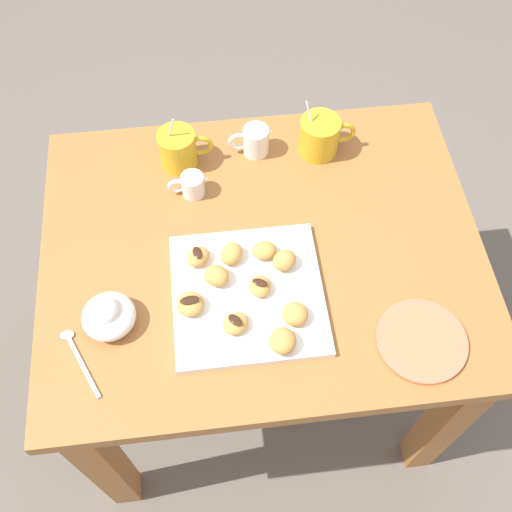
{
  "coord_description": "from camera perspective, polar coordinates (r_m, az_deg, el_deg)",
  "views": [
    {
      "loc": [
        -0.09,
        -0.69,
        1.81
      ],
      "look_at": [
        -0.02,
        -0.03,
        0.73
      ],
      "focal_mm": 42.47,
      "sensor_mm": 36.0,
      "label": 1
    }
  ],
  "objects": [
    {
      "name": "beignet_3",
      "position": [
        1.26,
        -5.49,
        -0.08
      ],
      "size": [
        0.07,
        0.07,
        0.03
      ],
      "primitive_type": "ellipsoid",
      "rotation": [
        0.0,
        0.0,
        2.24
      ],
      "color": "#D19347",
      "rests_on": "pastry_plate_square"
    },
    {
      "name": "chocolate_drizzle_7",
      "position": [
        1.17,
        -1.97,
        -6.06
      ],
      "size": [
        0.03,
        0.04,
        0.0
      ],
      "primitive_type": "ellipsoid",
      "rotation": [
        0.0,
        0.0,
        5.45
      ],
      "color": "#381E11",
      "rests_on": "beignet_7"
    },
    {
      "name": "saucer_coral_left",
      "position": [
        1.24,
        15.32,
        -7.7
      ],
      "size": [
        0.18,
        0.18,
        0.01
      ],
      "primitive_type": "cylinder",
      "color": "#E5704C",
      "rests_on": "dining_table"
    },
    {
      "name": "beignet_6",
      "position": [
        1.2,
        -6.21,
        -4.53
      ],
      "size": [
        0.06,
        0.06,
        0.03
      ],
      "primitive_type": "ellipsoid",
      "rotation": [
        0.0,
        0.0,
        0.06
      ],
      "color": "#D19347",
      "rests_on": "pastry_plate_square"
    },
    {
      "name": "beignet_0",
      "position": [
        1.22,
        0.37,
        -2.87
      ],
      "size": [
        0.05,
        0.05,
        0.03
      ],
      "primitive_type": "ellipsoid",
      "rotation": [
        0.0,
        0.0,
        3.03
      ],
      "color": "#D19347",
      "rests_on": "pastry_plate_square"
    },
    {
      "name": "loose_spoon_near_saucer",
      "position": [
        1.23,
        -16.5,
        -8.88
      ],
      "size": [
        0.08,
        0.15,
        0.01
      ],
      "color": "silver",
      "rests_on": "dining_table"
    },
    {
      "name": "coffee_mug_mustard_right",
      "position": [
        1.44,
        6.07,
        11.25
      ],
      "size": [
        0.13,
        0.09,
        0.14
      ],
      "color": "gold",
      "rests_on": "dining_table"
    },
    {
      "name": "beignet_1",
      "position": [
        1.16,
        2.53,
        -8.0
      ],
      "size": [
        0.05,
        0.06,
        0.04
      ],
      "primitive_type": "ellipsoid",
      "rotation": [
        0.0,
        0.0,
        4.68
      ],
      "color": "#D19347",
      "rests_on": "pastry_plate_square"
    },
    {
      "name": "chocolate_drizzle_0",
      "position": [
        1.2,
        0.38,
        -2.51
      ],
      "size": [
        0.04,
        0.03,
        0.0
      ],
      "primitive_type": "ellipsoid",
      "rotation": [
        0.0,
        0.0,
        2.67
      ],
      "color": "#381E11",
      "rests_on": "beignet_0"
    },
    {
      "name": "chocolate_drizzle_3",
      "position": [
        1.24,
        -5.56,
        0.33
      ],
      "size": [
        0.02,
        0.03,
        0.0
      ],
      "primitive_type": "ellipsoid",
      "rotation": [
        0.0,
        0.0,
        1.78
      ],
      "color": "#381E11",
      "rests_on": "beignet_3"
    },
    {
      "name": "ground_plane",
      "position": [
        1.94,
        0.4,
        -10.44
      ],
      "size": [
        8.0,
        8.0,
        0.0
      ],
      "primitive_type": "plane",
      "color": "#665B51"
    },
    {
      "name": "beignet_4",
      "position": [
        1.25,
        -2.31,
        0.21
      ],
      "size": [
        0.07,
        0.07,
        0.03
      ],
      "primitive_type": "ellipsoid",
      "rotation": [
        0.0,
        0.0,
        4.14
      ],
      "color": "#D19347",
      "rests_on": "pastry_plate_square"
    },
    {
      "name": "coffee_mug_mustard_left",
      "position": [
        1.41,
        -7.31,
        10.07
      ],
      "size": [
        0.13,
        0.09,
        0.14
      ],
      "color": "gold",
      "rests_on": "dining_table"
    },
    {
      "name": "beignet_5",
      "position": [
        1.19,
        3.71,
        -5.47
      ],
      "size": [
        0.06,
        0.06,
        0.04
      ],
      "primitive_type": "ellipsoid",
      "rotation": [
        0.0,
        0.0,
        4.98
      ],
      "color": "#D19347",
      "rests_on": "pastry_plate_square"
    },
    {
      "name": "beignet_2",
      "position": [
        1.26,
        0.95,
        0.55
      ],
      "size": [
        0.05,
        0.05,
        0.03
      ],
      "primitive_type": "ellipsoid",
      "rotation": [
        0.0,
        0.0,
        0.08
      ],
      "color": "#D19347",
      "rests_on": "pastry_plate_square"
    },
    {
      "name": "ice_cream_bowl",
      "position": [
        1.22,
        -13.74,
        -5.44
      ],
      "size": [
        0.11,
        0.11,
        0.08
      ],
      "color": "white",
      "rests_on": "dining_table"
    },
    {
      "name": "beignet_8",
      "position": [
        1.23,
        -3.74,
        -1.86
      ],
      "size": [
        0.07,
        0.07,
        0.04
      ],
      "primitive_type": "ellipsoid",
      "rotation": [
        0.0,
        0.0,
        2.62
      ],
      "color": "#D19347",
      "rests_on": "pastry_plate_square"
    },
    {
      "name": "pastry_plate_square",
      "position": [
        1.23,
        -0.78,
        -3.61
      ],
      "size": [
        0.3,
        0.3,
        0.02
      ],
      "primitive_type": "cube",
      "color": "white",
      "rests_on": "dining_table"
    },
    {
      "name": "chocolate_drizzle_6",
      "position": [
        1.19,
        -6.28,
        -4.15
      ],
      "size": [
        0.04,
        0.02,
        0.0
      ],
      "primitive_type": "ellipsoid",
      "rotation": [
        0.0,
        0.0,
        0.09
      ],
      "color": "#381E11",
      "rests_on": "beignet_6"
    },
    {
      "name": "beignet_7",
      "position": [
        1.18,
        -1.95,
        -6.38
      ],
      "size": [
        0.07,
        0.07,
        0.03
      ],
      "primitive_type": "ellipsoid",
      "rotation": [
        0.0,
        0.0,
        5.22
      ],
      "color": "#D19347",
      "rests_on": "pastry_plate_square"
    },
    {
      "name": "cream_pitcher_white",
      "position": [
        1.43,
        -0.09,
        10.88
      ],
      "size": [
        0.1,
        0.06,
        0.07
      ],
      "color": "white",
      "rests_on": "dining_table"
    },
    {
      "name": "beignet_9",
      "position": [
        1.24,
        2.69,
        -0.41
      ],
      "size": [
        0.07,
        0.07,
        0.04
      ],
      "primitive_type": "ellipsoid",
      "rotation": [
        0.0,
        0.0,
        2.16
      ],
      "color": "#D19347",
      "rests_on": "pastry_plate_square"
    },
    {
      "name": "chocolate_sauce_pitcher",
      "position": [
        1.37,
        -6.04,
        6.74
      ],
      "size": [
        0.09,
        0.05,
        0.06
      ],
      "color": "white",
      "rests_on": "dining_table"
    },
    {
      "name": "dining_table",
      "position": [
        1.42,
        0.54,
        -2.09
      ],
      "size": [
        0.95,
        0.76,
        0.71
      ],
      "color": "#A36633",
      "rests_on": "ground_plane"
    }
  ]
}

